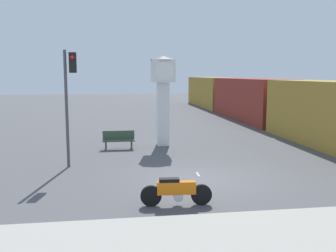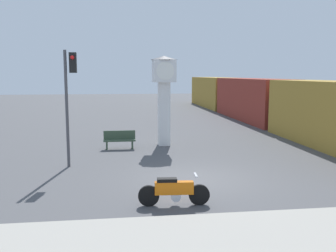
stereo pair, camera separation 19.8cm
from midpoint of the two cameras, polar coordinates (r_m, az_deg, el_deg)
The scene contains 6 objects.
ground_plane at distance 13.63m, azimuth 4.58°, elevation -8.11°, with size 120.00×120.00×0.00m, color #4C4C4F.
motorcycle at distance 10.88m, azimuth 1.42°, elevation -9.84°, with size 2.07×0.45×0.91m.
clock_tower at distance 19.68m, azimuth -0.33°, elevation 6.07°, with size 1.39×1.39×4.70m.
freight_train at distance 32.08m, azimuth 12.96°, elevation 4.01°, with size 2.80×38.08×3.40m.
traffic_light at distance 15.46m, azimuth -14.41°, elevation 5.65°, with size 0.50×0.35×4.71m.
bench at distance 19.07m, azimuth -7.10°, elevation -2.02°, with size 1.60×0.44×0.92m.
Camera 2 is at (-2.70, -12.82, 3.75)m, focal length 40.00 mm.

